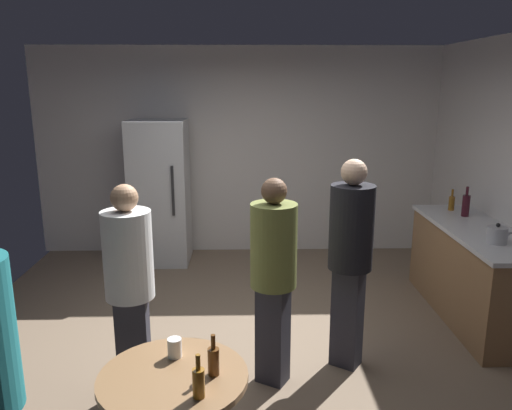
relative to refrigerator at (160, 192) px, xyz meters
name	(u,v)px	position (x,y,z in m)	size (l,w,h in m)	color
ground_plane	(238,351)	(1.00, -2.20, -0.95)	(5.20, 5.20, 0.10)	#7A6651
wall_back	(239,152)	(1.00, 0.43, 0.45)	(5.32, 0.06, 2.70)	silver
refrigerator	(160,192)	(0.00, 0.00, 0.00)	(0.70, 0.68, 1.80)	silver
kitchen_counter	(474,273)	(3.28, -1.67, -0.45)	(0.64, 1.88, 0.90)	olive
kettle	(497,235)	(3.23, -2.11, 0.07)	(0.24, 0.17, 0.18)	#B2B2B7
wine_bottle_on_counter	(466,205)	(3.33, -1.23, 0.12)	(0.08, 0.08, 0.31)	#3F141E
beer_bottle_on_counter	(452,203)	(3.29, -0.98, 0.08)	(0.06, 0.06, 0.23)	#8C5919
foreground_table	(174,392)	(0.68, -3.80, -0.27)	(0.80, 0.80, 0.73)	olive
beer_bottle_amber	(199,382)	(0.83, -3.99, -0.08)	(0.06, 0.06, 0.23)	#8C5919
beer_bottle_brown	(214,360)	(0.90, -3.80, -0.08)	(0.06, 0.06, 0.23)	#593314
plastic_cup_white	(175,348)	(0.67, -3.62, -0.11)	(0.08, 0.08, 0.11)	white
person_in_white_shirt	(129,278)	(0.26, -2.89, 0.02)	(0.35, 0.35, 1.58)	#2D2D38
person_in_olive_shirt	(273,267)	(1.27, -2.73, 0.03)	(0.46, 0.46, 1.59)	#2D2D38
person_in_black_shirt	(350,249)	(1.88, -2.51, 0.09)	(0.47, 0.47, 1.69)	#2D2D38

